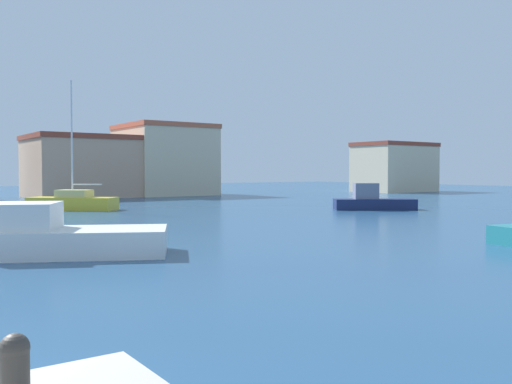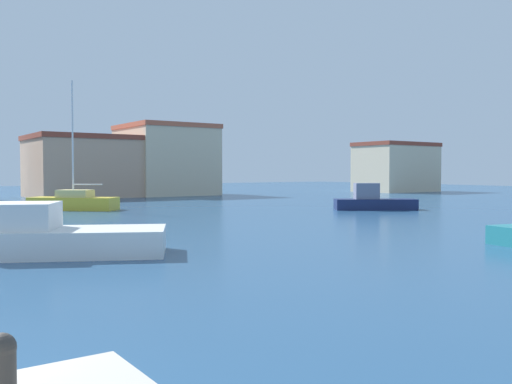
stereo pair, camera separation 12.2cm
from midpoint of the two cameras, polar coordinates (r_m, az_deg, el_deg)
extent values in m
plane|color=navy|center=(30.48, -5.88, -2.95)|extent=(160.00, 160.00, 0.00)
cylinder|color=#38332D|center=(4.73, -24.30, -16.83)|extent=(0.21, 0.21, 0.41)
sphere|color=#38332D|center=(4.67, -24.34, -14.45)|extent=(0.22, 0.22, 0.22)
cube|color=gold|center=(40.54, -18.46, -1.15)|extent=(5.68, 5.54, 0.89)
cube|color=#DFCD77|center=(40.45, -18.30, -0.15)|extent=(2.65, 2.62, 0.52)
cylinder|color=silver|center=(40.54, -18.54, 5.20)|extent=(0.12, 0.12, 8.09)
cylinder|color=silver|center=(40.01, -17.10, 0.75)|extent=(1.58, 1.52, 0.08)
cube|color=#19234C|center=(39.67, 12.04, -1.25)|extent=(5.56, 4.43, 0.76)
cube|color=slate|center=(39.48, 11.17, 0.10)|extent=(1.96, 1.79, 1.11)
cube|color=white|center=(19.02, -20.82, -4.89)|extent=(7.85, 5.76, 0.86)
cube|color=silver|center=(19.14, -23.22, -2.30)|extent=(2.91, 2.85, 0.86)
cube|color=tan|center=(60.56, -16.74, 2.30)|extent=(12.18, 9.40, 5.87)
cube|color=brown|center=(60.65, -16.77, 5.31)|extent=(12.43, 9.59, 0.50)
cube|color=beige|center=(63.56, -9.45, 3.05)|extent=(9.06, 9.59, 7.41)
cube|color=#B25B42|center=(63.75, -9.47, 6.60)|extent=(9.24, 9.78, 0.50)
cube|color=beige|center=(74.77, 14.04, 2.30)|extent=(10.02, 6.58, 5.90)
cube|color=brown|center=(74.85, 14.06, 4.75)|extent=(10.22, 6.71, 0.50)
camera|label=1|loc=(0.06, -90.12, 0.00)|focal=38.81mm
camera|label=2|loc=(0.06, 89.88, 0.00)|focal=38.81mm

